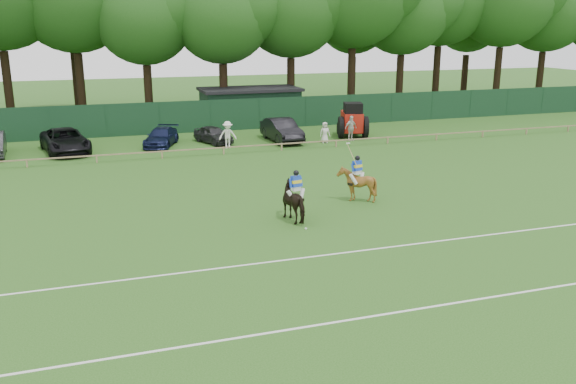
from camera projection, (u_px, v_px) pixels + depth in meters
name	position (u px, v px, depth m)	size (l,w,h in m)	color
ground	(300.00, 248.00, 23.31)	(160.00, 160.00, 0.00)	#1E4C14
horse_dark	(296.00, 201.00, 26.43)	(0.91, 2.00, 1.69)	black
horse_chestnut	(357.00, 184.00, 29.31)	(1.36, 1.53, 1.69)	brown
suv_black	(65.00, 141.00, 40.46)	(2.62, 5.68, 1.58)	black
sedan_navy	(161.00, 137.00, 42.69)	(1.75, 4.31, 1.25)	#12193A
hatch_grey	(213.00, 135.00, 43.70)	(1.46, 3.62, 1.23)	#2F2F31
estate_black	(282.00, 130.00, 44.34)	(1.74, 5.00, 1.65)	black
spectator_left	(228.00, 135.00, 41.83)	(1.21, 0.69, 1.87)	white
spectator_mid	(351.00, 128.00, 44.56)	(1.07, 0.45, 1.83)	beige
spectator_right	(325.00, 132.00, 43.78)	(0.73, 0.48, 1.50)	silver
rider_dark	(296.00, 185.00, 26.22)	(0.93, 0.46, 1.41)	silver
rider_chestnut	(357.00, 169.00, 29.10)	(0.98, 0.51, 2.05)	silver
polo_ball	(306.00, 229.00, 25.38)	(0.09, 0.09, 0.09)	silver
pitch_lines	(335.00, 284.00, 20.11)	(60.00, 5.10, 0.01)	silver
pitch_rail	(208.00, 149.00, 39.67)	(62.10, 0.10, 0.50)	#997F5B
perimeter_fence	(186.00, 117.00, 47.69)	(92.08, 0.08, 2.50)	#14351E
utility_shed	(250.00, 105.00, 52.17)	(8.40, 4.40, 3.04)	#14331E
tree_row	(194.00, 117.00, 55.95)	(96.00, 12.00, 21.00)	#26561C
tractor	(352.00, 121.00, 46.05)	(2.85, 3.55, 2.61)	#AE1A10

